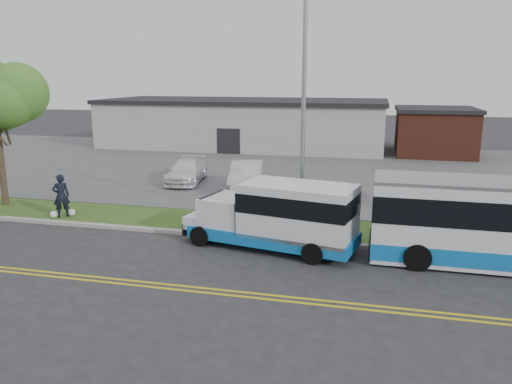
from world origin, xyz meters
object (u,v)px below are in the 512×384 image
(parked_car_a, at_px, (247,176))
(shuttle_bus, at_px, (282,214))
(pedestrian, at_px, (61,196))
(parked_car_b, at_px, (187,171))
(streetlight_near, at_px, (303,106))

(parked_car_a, bearing_deg, shuttle_bus, -77.80)
(pedestrian, bearing_deg, shuttle_bus, 131.09)
(shuttle_bus, distance_m, pedestrian, 10.62)
(parked_car_a, bearing_deg, parked_car_b, 151.44)
(pedestrian, distance_m, parked_car_a, 9.94)
(pedestrian, distance_m, parked_car_b, 9.01)
(parked_car_a, height_order, parked_car_b, parked_car_a)
(shuttle_bus, bearing_deg, parked_car_b, 138.85)
(streetlight_near, xyz_separation_m, pedestrian, (-10.87, -0.83, -4.14))
(streetlight_near, relative_size, pedestrian, 4.77)
(shuttle_bus, height_order, parked_car_a, shuttle_bus)
(streetlight_near, height_order, pedestrian, streetlight_near)
(pedestrian, xyz_separation_m, parked_car_b, (2.68, 8.60, -0.31))
(streetlight_near, height_order, parked_car_b, streetlight_near)
(shuttle_bus, distance_m, parked_car_a, 9.61)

